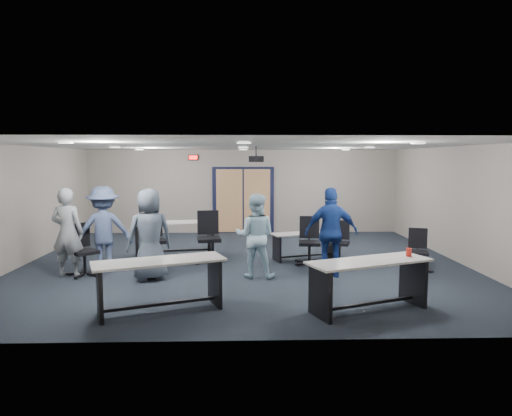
{
  "coord_description": "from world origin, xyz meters",
  "views": [
    {
      "loc": [
        -0.03,
        -10.33,
        2.4
      ],
      "look_at": [
        0.27,
        -0.3,
        1.32
      ],
      "focal_mm": 32.0,
      "sensor_mm": 36.0,
      "label": 1
    }
  ],
  "objects_px": {
    "table_back_left": "(174,232)",
    "chair_loose_right": "(418,251)",
    "chair_back_a": "(155,239)",
    "person_navy": "(331,232)",
    "chair_loose_left": "(84,250)",
    "chair_back_c": "(310,241)",
    "chair_back_b": "(209,237)",
    "person_gray": "(67,232)",
    "table_front_left": "(160,276)",
    "chair_back_d": "(340,242)",
    "table_front_right": "(369,276)",
    "person_plaid": "(150,234)",
    "person_lightblue": "(255,236)",
    "person_back": "(104,229)",
    "table_back_right": "(304,241)"
  },
  "relations": [
    {
      "from": "table_back_left",
      "to": "chair_loose_right",
      "type": "distance_m",
      "value": 5.75
    },
    {
      "from": "chair_back_a",
      "to": "person_navy",
      "type": "relative_size",
      "value": 0.61
    },
    {
      "from": "chair_loose_right",
      "to": "person_navy",
      "type": "bearing_deg",
      "value": -154.34
    },
    {
      "from": "chair_loose_left",
      "to": "person_navy",
      "type": "relative_size",
      "value": 0.59
    },
    {
      "from": "chair_back_c",
      "to": "chair_loose_left",
      "type": "xyz_separation_m",
      "value": [
        -4.79,
        -0.82,
        -0.01
      ]
    },
    {
      "from": "chair_back_a",
      "to": "chair_loose_right",
      "type": "bearing_deg",
      "value": -35.45
    },
    {
      "from": "chair_back_a",
      "to": "chair_back_b",
      "type": "bearing_deg",
      "value": -23.35
    },
    {
      "from": "chair_back_a",
      "to": "person_gray",
      "type": "height_order",
      "value": "person_gray"
    },
    {
      "from": "chair_back_a",
      "to": "chair_back_b",
      "type": "relative_size",
      "value": 0.93
    },
    {
      "from": "table_front_left",
      "to": "chair_back_d",
      "type": "height_order",
      "value": "chair_back_d"
    },
    {
      "from": "chair_loose_right",
      "to": "table_front_right",
      "type": "bearing_deg",
      "value": -108.28
    },
    {
      "from": "chair_loose_left",
      "to": "person_navy",
      "type": "distance_m",
      "value": 5.09
    },
    {
      "from": "chair_back_c",
      "to": "chair_loose_left",
      "type": "height_order",
      "value": "chair_back_c"
    },
    {
      "from": "chair_back_a",
      "to": "table_back_left",
      "type": "bearing_deg",
      "value": 45.02
    },
    {
      "from": "chair_back_b",
      "to": "person_plaid",
      "type": "height_order",
      "value": "person_plaid"
    },
    {
      "from": "person_gray",
      "to": "person_plaid",
      "type": "xyz_separation_m",
      "value": [
        1.72,
        -0.3,
        0.0
      ]
    },
    {
      "from": "table_front_left",
      "to": "chair_back_d",
      "type": "xyz_separation_m",
      "value": [
        3.58,
        3.4,
        -0.09
      ]
    },
    {
      "from": "person_lightblue",
      "to": "person_back",
      "type": "distance_m",
      "value": 3.26
    },
    {
      "from": "table_front_left",
      "to": "table_back_left",
      "type": "bearing_deg",
      "value": 74.3
    },
    {
      "from": "table_back_right",
      "to": "person_navy",
      "type": "relative_size",
      "value": 0.91
    },
    {
      "from": "table_back_right",
      "to": "chair_back_b",
      "type": "xyz_separation_m",
      "value": [
        -2.26,
        -0.27,
        0.16
      ]
    },
    {
      "from": "table_front_right",
      "to": "chair_back_c",
      "type": "relative_size",
      "value": 1.94
    },
    {
      "from": "chair_back_b",
      "to": "chair_back_c",
      "type": "height_order",
      "value": "chair_back_b"
    },
    {
      "from": "table_back_left",
      "to": "chair_back_a",
      "type": "xyz_separation_m",
      "value": [
        -0.31,
        -0.88,
        -0.02
      ]
    },
    {
      "from": "table_front_left",
      "to": "chair_back_a",
      "type": "relative_size",
      "value": 1.92
    },
    {
      "from": "table_back_right",
      "to": "person_navy",
      "type": "distance_m",
      "value": 1.72
    },
    {
      "from": "chair_loose_left",
      "to": "chair_loose_right",
      "type": "xyz_separation_m",
      "value": [
        6.99,
        0.05,
        -0.07
      ]
    },
    {
      "from": "person_plaid",
      "to": "person_back",
      "type": "distance_m",
      "value": 1.32
    },
    {
      "from": "table_front_right",
      "to": "person_lightblue",
      "type": "relative_size",
      "value": 1.24
    },
    {
      "from": "person_gray",
      "to": "table_front_right",
      "type": "bearing_deg",
      "value": 165.76
    },
    {
      "from": "chair_loose_left",
      "to": "person_gray",
      "type": "height_order",
      "value": "person_gray"
    },
    {
      "from": "table_back_left",
      "to": "person_gray",
      "type": "bearing_deg",
      "value": -142.45
    },
    {
      "from": "table_back_right",
      "to": "person_plaid",
      "type": "bearing_deg",
      "value": -168.73
    },
    {
      "from": "table_front_left",
      "to": "chair_back_b",
      "type": "distance_m",
      "value": 3.46
    },
    {
      "from": "table_front_left",
      "to": "table_back_left",
      "type": "distance_m",
      "value": 4.27
    },
    {
      "from": "chair_back_c",
      "to": "chair_loose_right",
      "type": "xyz_separation_m",
      "value": [
        2.2,
        -0.77,
        -0.08
      ]
    },
    {
      "from": "table_back_right",
      "to": "person_lightblue",
      "type": "relative_size",
      "value": 0.98
    },
    {
      "from": "table_front_left",
      "to": "chair_back_c",
      "type": "xyz_separation_m",
      "value": [
        2.83,
        3.12,
        -0.02
      ]
    },
    {
      "from": "chair_back_c",
      "to": "person_navy",
      "type": "distance_m",
      "value": 1.15
    },
    {
      "from": "person_lightblue",
      "to": "person_navy",
      "type": "distance_m",
      "value": 1.55
    },
    {
      "from": "table_back_left",
      "to": "table_back_right",
      "type": "height_order",
      "value": "table_back_left"
    },
    {
      "from": "table_front_left",
      "to": "person_lightblue",
      "type": "height_order",
      "value": "person_lightblue"
    },
    {
      "from": "person_plaid",
      "to": "person_lightblue",
      "type": "xyz_separation_m",
      "value": [
        2.1,
        0.14,
        -0.06
      ]
    },
    {
      "from": "chair_back_a",
      "to": "person_gray",
      "type": "distance_m",
      "value": 1.96
    },
    {
      "from": "chair_back_a",
      "to": "person_back",
      "type": "relative_size",
      "value": 0.61
    },
    {
      "from": "person_lightblue",
      "to": "person_gray",
      "type": "bearing_deg",
      "value": 7.5
    },
    {
      "from": "person_plaid",
      "to": "table_front_right",
      "type": "bearing_deg",
      "value": 126.29
    },
    {
      "from": "person_navy",
      "to": "person_plaid",
      "type": "bearing_deg",
      "value": 3.3
    },
    {
      "from": "table_back_right",
      "to": "chair_back_a",
      "type": "distance_m",
      "value": 3.51
    },
    {
      "from": "chair_back_c",
      "to": "person_lightblue",
      "type": "bearing_deg",
      "value": -133.48
    }
  ]
}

